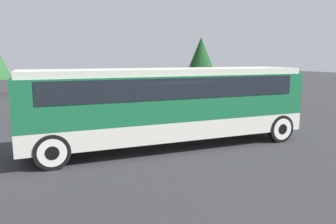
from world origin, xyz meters
The scene contains 5 objects.
ground_plane centered at (0.00, 0.00, 0.00)m, with size 120.00×120.00×0.00m, color #2D2D30.
tour_bus centered at (0.10, 0.00, 1.76)m, with size 10.45×2.50×2.91m.
parked_car_near centered at (-2.91, 8.58, 0.68)m, with size 4.52×1.85×1.35m.
parked_car_mid centered at (-2.54, 6.34, 0.73)m, with size 4.20×1.89×1.47m.
tree_center centered at (12.31, 20.48, 3.57)m, with size 3.11×3.11×5.49m.
Camera 1 is at (-4.58, -11.07, 3.29)m, focal length 35.00 mm.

